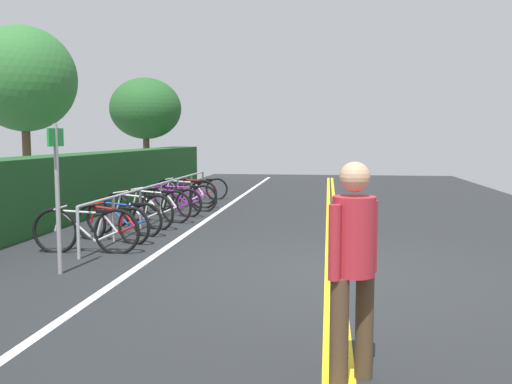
# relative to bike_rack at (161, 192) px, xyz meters

# --- Properties ---
(ground_plane) EXTENTS (39.04, 11.52, 0.05)m
(ground_plane) POSITION_rel_bike_rack_xyz_m (-4.52, -3.86, -0.64)
(ground_plane) COLOR #232628
(centre_line_yellow_inner) EXTENTS (35.14, 0.10, 0.00)m
(centre_line_yellow_inner) POSITION_rel_bike_rack_xyz_m (-4.52, -3.94, -0.61)
(centre_line_yellow_inner) COLOR gold
(centre_line_yellow_inner) RESTS_ON ground_plane
(centre_line_yellow_outer) EXTENTS (35.14, 0.10, 0.00)m
(centre_line_yellow_outer) POSITION_rel_bike_rack_xyz_m (-4.52, -3.78, -0.61)
(centre_line_yellow_outer) COLOR gold
(centre_line_yellow_outer) RESTS_ON ground_plane
(bike_lane_stripe_white) EXTENTS (35.14, 0.12, 0.00)m
(bike_lane_stripe_white) POSITION_rel_bike_rack_xyz_m (-4.52, -1.08, -0.61)
(bike_lane_stripe_white) COLOR white
(bike_lane_stripe_white) RESTS_ON ground_plane
(bike_rack) EXTENTS (8.47, 0.05, 0.82)m
(bike_rack) POSITION_rel_bike_rack_xyz_m (0.00, 0.00, 0.00)
(bike_rack) COLOR #9EA0A5
(bike_rack) RESTS_ON ground_plane
(bicycle_0) EXTENTS (0.46, 1.77, 0.77)m
(bicycle_0) POSITION_rel_bike_rack_xyz_m (-3.78, 0.07, -0.25)
(bicycle_0) COLOR black
(bicycle_0) RESTS_ON ground_plane
(bicycle_1) EXTENTS (0.61, 1.57, 0.70)m
(bicycle_1) POSITION_rel_bike_rack_xyz_m (-2.82, 0.02, -0.29)
(bicycle_1) COLOR black
(bicycle_1) RESTS_ON ground_plane
(bicycle_2) EXTENTS (0.54, 1.67, 0.69)m
(bicycle_2) POSITION_rel_bike_rack_xyz_m (-2.11, 0.09, -0.30)
(bicycle_2) COLOR black
(bicycle_2) RESTS_ON ground_plane
(bicycle_3) EXTENTS (0.66, 1.72, 0.76)m
(bicycle_3) POSITION_rel_bike_rack_xyz_m (-1.30, 0.10, -0.26)
(bicycle_3) COLOR black
(bicycle_3) RESTS_ON ground_plane
(bicycle_4) EXTENTS (0.51, 1.78, 0.76)m
(bicycle_4) POSITION_rel_bike_rack_xyz_m (-0.48, 0.01, -0.26)
(bicycle_4) COLOR black
(bicycle_4) RESTS_ON ground_plane
(bicycle_5) EXTENTS (0.56, 1.60, 0.71)m
(bicycle_5) POSITION_rel_bike_rack_xyz_m (0.45, -0.10, -0.29)
(bicycle_5) COLOR black
(bicycle_5) RESTS_ON ground_plane
(bicycle_6) EXTENTS (0.46, 1.79, 0.72)m
(bicycle_6) POSITION_rel_bike_rack_xyz_m (1.24, -0.15, -0.28)
(bicycle_6) COLOR black
(bicycle_6) RESTS_ON ground_plane
(bicycle_7) EXTENTS (0.46, 1.82, 0.79)m
(bicycle_7) POSITION_rel_bike_rack_xyz_m (1.99, -0.01, -0.24)
(bicycle_7) COLOR black
(bicycle_7) RESTS_ON ground_plane
(bicycle_8) EXTENTS (0.46, 1.62, 0.68)m
(bicycle_8) POSITION_rel_bike_rack_xyz_m (2.86, 0.09, -0.30)
(bicycle_8) COLOR black
(bicycle_8) RESTS_ON ground_plane
(bicycle_9) EXTENTS (0.64, 1.62, 0.69)m
(bicycle_9) POSITION_rel_bike_rack_xyz_m (3.78, 0.00, -0.30)
(bicycle_9) COLOR black
(bicycle_9) RESTS_ON ground_plane
(pedestrian) EXTENTS (0.37, 0.37, 1.68)m
(pedestrian) POSITION_rel_bike_rack_xyz_m (-7.97, -3.95, 0.35)
(pedestrian) COLOR #4C3826
(pedestrian) RESTS_ON ground_plane
(sign_post_near) EXTENTS (0.36, 0.06, 2.03)m
(sign_post_near) POSITION_rel_bike_rack_xyz_m (-5.11, -0.16, 0.62)
(sign_post_near) COLOR gray
(sign_post_near) RESTS_ON ground_plane
(hedge_backdrop) EXTENTS (17.42, 1.00, 1.45)m
(hedge_backdrop) POSITION_rel_bike_rack_xyz_m (1.50, 2.13, 0.11)
(hedge_backdrop) COLOR #1C4C21
(hedge_backdrop) RESTS_ON ground_plane
(tree_mid) EXTENTS (2.67, 2.67, 4.69)m
(tree_mid) POSITION_rel_bike_rack_xyz_m (1.45, 4.05, 2.71)
(tree_mid) COLOR brown
(tree_mid) RESTS_ON ground_plane
(tree_far_right) EXTENTS (2.73, 2.73, 4.11)m
(tree_far_right) POSITION_rel_bike_rack_xyz_m (8.58, 3.23, 2.31)
(tree_far_right) COLOR brown
(tree_far_right) RESTS_ON ground_plane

